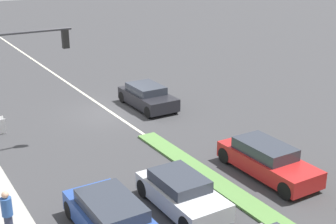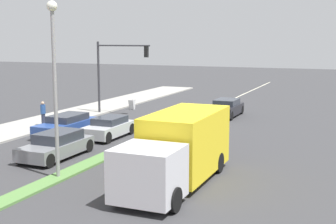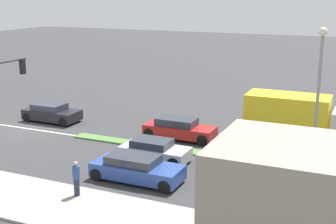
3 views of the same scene
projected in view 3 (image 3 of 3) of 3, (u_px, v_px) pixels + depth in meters
name	position (u px, v px, depth m)	size (l,w,h in m)	color
ground_plane	(297.00, 168.00, 24.98)	(160.00, 160.00, 0.00)	#38383A
lane_marking_center	(29.00, 129.00, 32.11)	(0.16, 60.00, 0.01)	beige
building_corner_store	(332.00, 221.00, 14.12)	(4.93, 7.27, 4.58)	tan
street_lamp	(319.00, 81.00, 23.48)	(0.44, 0.44, 7.37)	gray
pedestrian	(76.00, 178.00, 21.13)	(0.34, 0.34, 1.65)	#282D42
delivery_truck	(302.00, 118.00, 29.28)	(2.44, 7.50, 2.87)	silver
coupe_blue	(137.00, 169.00, 23.19)	(1.85, 4.57, 1.29)	#284793
sedan_dark	(52.00, 113.00, 33.81)	(1.89, 4.07, 1.31)	black
hatchback_red	(179.00, 129.00, 29.84)	(1.74, 4.55, 1.34)	#AD1E1E
suv_grey	(247.00, 164.00, 23.74)	(1.85, 4.27, 1.31)	slate
sedan_silver	(154.00, 151.00, 25.81)	(1.74, 3.82, 1.25)	#B7BABF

